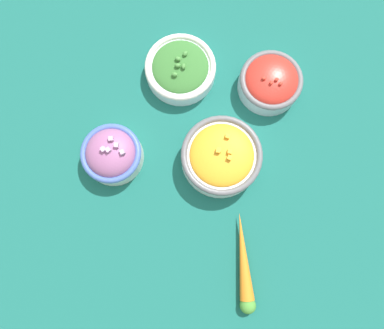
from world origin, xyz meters
TOP-DOWN VIEW (x-y plane):
  - ground_plane at (0.00, 0.00)m, footprint 3.00×3.00m
  - bowl_red_onion at (-0.00, -0.16)m, footprint 0.12×0.12m
  - bowl_broccoli at (-0.19, -0.05)m, footprint 0.14×0.14m
  - bowl_squash at (-0.02, 0.05)m, footprint 0.15×0.15m
  - bowl_cherry_tomatoes at (-0.19, 0.13)m, footprint 0.13×0.13m
  - loose_carrot at (0.17, 0.12)m, footprint 0.18×0.06m

SIDE VIEW (x-z plane):
  - ground_plane at x=0.00m, z-range 0.00..0.00m
  - loose_carrot at x=0.17m, z-range 0.00..0.03m
  - bowl_broccoli at x=-0.19m, z-range 0.00..0.05m
  - bowl_cherry_tomatoes at x=-0.19m, z-range 0.00..0.06m
  - bowl_red_onion at x=0.00m, z-range -0.01..0.07m
  - bowl_squash at x=-0.02m, z-range 0.00..0.07m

